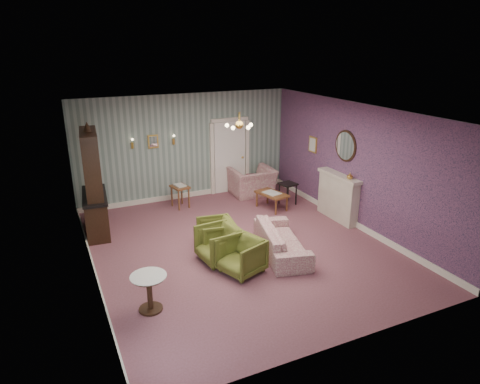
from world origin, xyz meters
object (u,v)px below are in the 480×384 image
olive_chair_a (241,254)px  fireplace (338,197)px  pedestal_table (150,293)px  dresser (92,180)px  olive_chair_b (219,242)px  sofa_chintz (282,236)px  coffee_table (272,201)px  wingback_chair (252,177)px  olive_chair_c (216,233)px  side_table_black (288,194)px

olive_chair_a → fireplace: size_ratio=0.54×
fireplace → pedestal_table: fireplace is taller
dresser → olive_chair_b: bearing=-45.2°
sofa_chintz → dresser: bearing=65.5°
sofa_chintz → coffee_table: bearing=-9.7°
sofa_chintz → fireplace: bearing=-50.8°
olive_chair_a → wingback_chair: wingback_chair is taller
fireplace → pedestal_table: 5.49m
wingback_chair → olive_chair_c: bearing=52.5°
sofa_chintz → wingback_chair: wingback_chair is taller
olive_chair_c → side_table_black: bearing=129.1°
olive_chair_b → pedestal_table: bearing=-62.1°
olive_chair_a → olive_chair_b: 0.65m
olive_chair_a → dresser: size_ratio=0.30×
olive_chair_b → side_table_black: olive_chair_b is taller
olive_chair_c → wingback_chair: (2.24, 2.77, 0.15)m
olive_chair_a → pedestal_table: 1.94m
olive_chair_a → side_table_black: bearing=115.9°
dresser → olive_chair_a: bearing=-48.8°
olive_chair_b → wingback_chair: size_ratio=0.67×
olive_chair_b → coffee_table: size_ratio=0.90×
olive_chair_c → coffee_table: bearing=133.3°
fireplace → coffee_table: 1.75m
sofa_chintz → fireplace: fireplace is taller
coffee_table → side_table_black: 0.56m
olive_chair_a → coffee_table: bearing=121.3°
wingback_chair → side_table_black: (0.51, -1.12, -0.22)m
olive_chair_c → wingback_chair: bearing=149.2°
coffee_table → pedestal_table: bearing=-141.9°
coffee_table → fireplace: bearing=-48.2°
wingback_chair → coffee_table: wingback_chair is taller
wingback_chair → fireplace: bearing=115.3°
olive_chair_a → pedestal_table: (-1.88, -0.49, -0.06)m
sofa_chintz → side_table_black: 2.85m
wingback_chair → side_table_black: bearing=116.0°
olive_chair_c → pedestal_table: 2.42m
side_table_black → pedestal_table: 5.60m
olive_chair_a → olive_chair_b: size_ratio=0.96×
olive_chair_a → wingback_chair: 4.46m
dresser → olive_chair_c: bearing=-37.1°
olive_chair_a → olive_chair_b: (-0.20, 0.62, 0.02)m
wingback_chair → side_table_black: wingback_chair is taller
dresser → pedestal_table: 3.72m
olive_chair_b → side_table_black: 3.59m
side_table_black → pedestal_table: bearing=-144.5°
olive_chair_a → olive_chair_b: bearing=177.8°
side_table_black → coffee_table: bearing=-169.5°
coffee_table → pedestal_table: pedestal_table is taller
olive_chair_a → olive_chair_c: 1.12m
fireplace → coffee_table: size_ratio=1.60×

